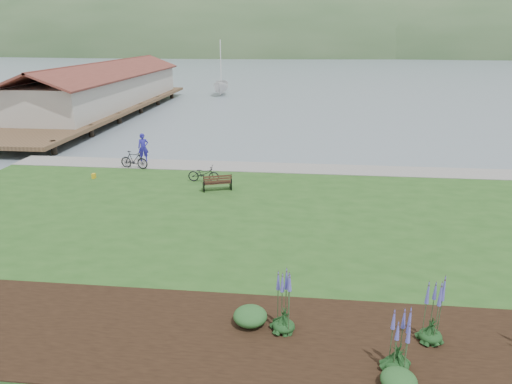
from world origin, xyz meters
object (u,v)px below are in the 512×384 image
park_bench (217,182)px  bicycle_a (204,174)px  sailboat (222,95)px  person (143,145)px

park_bench → bicycle_a: (-1.05, 1.44, 0.00)m
sailboat → park_bench: bearing=-84.7°
person → park_bench: bearing=-64.4°
bicycle_a → sailboat: (-6.28, 40.07, -0.86)m
park_bench → sailboat: bearing=81.1°
person → bicycle_a: person is taller
person → bicycle_a: (4.75, -3.77, -0.61)m
park_bench → bicycle_a: 1.78m
person → bicycle_a: 6.10m
bicycle_a → sailboat: 40.57m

